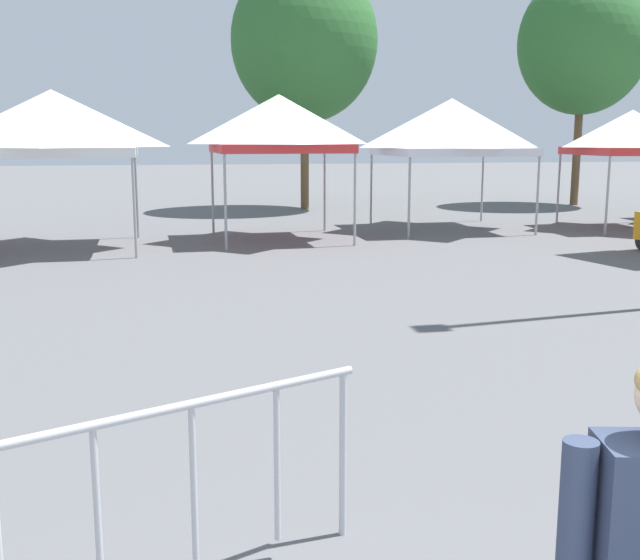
# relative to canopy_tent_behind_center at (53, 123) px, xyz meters

# --- Properties ---
(canopy_tent_behind_center) EXTENTS (3.56, 3.56, 3.42)m
(canopy_tent_behind_center) POSITION_rel_canopy_tent_behind_center_xyz_m (0.00, 0.00, 0.00)
(canopy_tent_behind_center) COLOR #9E9EA3
(canopy_tent_behind_center) RESTS_ON ground
(canopy_tent_center) EXTENTS (3.16, 3.16, 3.41)m
(canopy_tent_center) POSITION_rel_canopy_tent_behind_center_xyz_m (4.98, 0.69, 0.02)
(canopy_tent_center) COLOR #9E9EA3
(canopy_tent_center) RESTS_ON ground
(canopy_tent_behind_left) EXTENTS (3.58, 3.58, 3.42)m
(canopy_tent_behind_left) POSITION_rel_canopy_tent_behind_center_xyz_m (9.71, 1.93, -0.03)
(canopy_tent_behind_left) COLOR #9E9EA3
(canopy_tent_behind_left) RESTS_ON ground
(canopy_tent_right_of_center) EXTENTS (2.85, 2.85, 3.13)m
(canopy_tent_right_of_center) POSITION_rel_canopy_tent_behind_center_xyz_m (14.46, 1.18, -0.17)
(canopy_tent_right_of_center) COLOR #9E9EA3
(canopy_tent_right_of_center) RESTS_ON ground
(tree_behind_tents_left) EXTENTS (4.52, 4.52, 8.18)m
(tree_behind_tents_left) POSITION_rel_canopy_tent_behind_center_xyz_m (16.85, 8.20, 2.96)
(tree_behind_tents_left) COLOR brown
(tree_behind_tents_left) RESTS_ON ground
(tree_behind_tents_center) EXTENTS (4.85, 4.85, 8.23)m
(tree_behind_tents_center) POSITION_rel_canopy_tent_behind_center_xyz_m (6.97, 8.50, 2.83)
(tree_behind_tents_center) COLOR brown
(tree_behind_tents_center) RESTS_ON ground
(crowd_barrier_by_lift) EXTENTS (1.93, 0.91, 1.08)m
(crowd_barrier_by_lift) POSITION_rel_canopy_tent_behind_center_xyz_m (2.45, -13.70, -1.97)
(crowd_barrier_by_lift) COLOR #B7BABF
(crowd_barrier_by_lift) RESTS_ON ground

